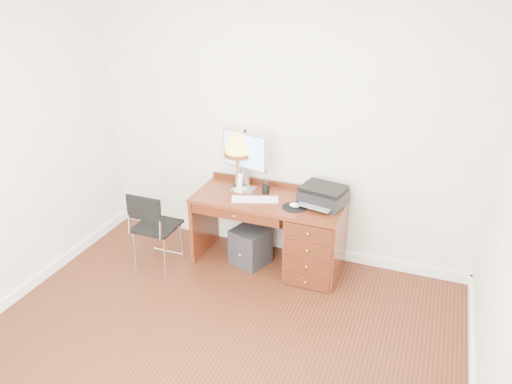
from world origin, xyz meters
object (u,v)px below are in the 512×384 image
at_px(printer, 323,195).
at_px(leg_lamp, 238,148).
at_px(monitor, 244,154).
at_px(phone, 240,186).
at_px(chair, 153,223).
at_px(equipment_box, 250,246).
at_px(desk, 299,233).

relative_size(printer, leg_lamp, 0.82).
relative_size(monitor, leg_lamp, 1.05).
bearing_deg(printer, leg_lamp, -173.59).
bearing_deg(monitor, phone, -87.08).
bearing_deg(phone, printer, 13.22).
bearing_deg(phone, chair, -128.85).
relative_size(printer, phone, 2.47).
height_order(monitor, chair, monitor).
relative_size(monitor, equipment_box, 1.56).
relative_size(desk, equipment_box, 3.85).
height_order(monitor, phone, monitor).
bearing_deg(equipment_box, phone, 161.70).
xyz_separation_m(desk, equipment_box, (-0.50, -0.07, -0.22)).
bearing_deg(chair, phone, 38.63).
bearing_deg(monitor, printer, 10.14).
height_order(leg_lamp, chair, leg_lamp).
xyz_separation_m(chair, equipment_box, (0.87, 0.45, -0.33)).
relative_size(phone, chair, 0.22).
distance_m(monitor, chair, 1.15).
xyz_separation_m(monitor, equipment_box, (0.14, -0.19, -0.94)).
xyz_separation_m(monitor, printer, (0.84, -0.07, -0.29)).
height_order(desk, leg_lamp, leg_lamp).
bearing_deg(phone, leg_lamp, 134.13).
bearing_deg(desk, monitor, 168.82).
distance_m(leg_lamp, chair, 1.13).
distance_m(chair, equipment_box, 1.03).
relative_size(desk, chair, 1.73).
bearing_deg(monitor, desk, 3.63).
distance_m(desk, chair, 1.46).
distance_m(printer, equipment_box, 0.97).
bearing_deg(desk, phone, 175.73).
bearing_deg(leg_lamp, chair, -135.00).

